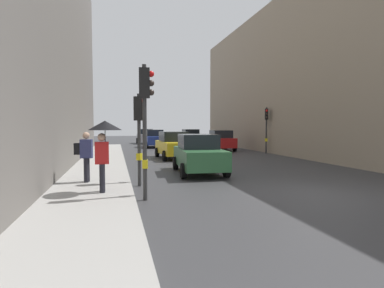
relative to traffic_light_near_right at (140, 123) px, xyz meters
name	(u,v)px	position (x,y,z in m)	size (l,w,h in m)	color
ground_plane	(315,194)	(5.29, -2.59, -2.26)	(120.00, 120.00, 0.00)	#38383A
sidewalk_kerb	(98,172)	(-1.61, 3.41, -2.18)	(2.58, 40.00, 0.16)	#A8A5A0
building_facade_right	(351,78)	(16.89, 9.65, 3.59)	(12.00, 34.88, 11.69)	gray
traffic_light_near_right	(140,123)	(0.00, 0.00, 0.00)	(0.45, 0.35, 3.27)	#2D2D2D
traffic_light_mid_street	(266,122)	(10.58, 11.14, 0.21)	(0.33, 0.45, 3.58)	#2D2D2D
traffic_light_near_left	(145,107)	(0.00, -2.20, 0.41)	(0.44, 0.26, 3.87)	#2D2D2D
car_green_estate	(199,154)	(2.82, 2.48, -1.38)	(2.23, 4.31, 1.76)	#2D6038
car_dark_suv	(190,137)	(7.48, 23.71, -1.38)	(2.04, 4.21, 1.76)	black
car_red_sedan	(220,140)	(8.06, 14.79, -1.38)	(2.23, 4.30, 1.76)	red
car_blue_van	(154,138)	(2.95, 20.26, -1.38)	(2.07, 4.23, 1.76)	navy
car_silver_hatchback	(146,136)	(2.73, 27.26, -1.38)	(2.09, 4.24, 1.76)	#BCBCC1
car_yellow_taxi	(174,145)	(2.91, 9.16, -1.38)	(2.16, 4.27, 1.76)	yellow
pedestrian_with_umbrella	(104,136)	(-1.17, -1.51, -0.42)	(1.00, 1.00, 2.14)	black
pedestrian_with_grey_backpack	(85,154)	(-1.88, 0.40, -1.10)	(0.63, 0.37, 1.77)	black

